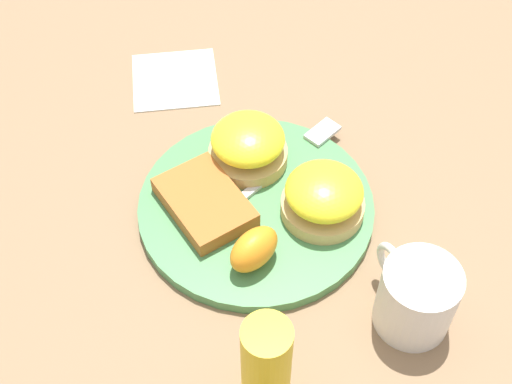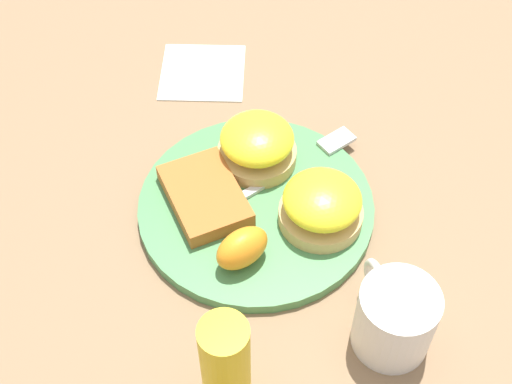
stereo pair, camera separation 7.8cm
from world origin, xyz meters
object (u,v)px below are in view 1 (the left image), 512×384
(sandwich_benedict_left, at_px, (324,197))
(fork, at_px, (284,163))
(sandwich_benedict_right, at_px, (248,145))
(condiment_bottle, at_px, (266,368))
(hashbrown_patty, at_px, (205,202))
(cup, at_px, (416,297))
(orange_wedge, at_px, (254,249))

(sandwich_benedict_left, height_order, fork, sandwich_benedict_left)
(sandwich_benedict_right, height_order, condiment_bottle, condiment_bottle)
(hashbrown_patty, xyz_separation_m, fork, (0.01, -0.11, -0.01))
(cup, bearing_deg, hashbrown_patty, 30.42)
(condiment_bottle, bearing_deg, hashbrown_patty, -11.09)
(orange_wedge, bearing_deg, cup, -138.72)
(sandwich_benedict_left, bearing_deg, condiment_bottle, 134.83)
(sandwich_benedict_left, relative_size, orange_wedge, 1.53)
(hashbrown_patty, height_order, fork, hashbrown_patty)
(hashbrown_patty, distance_m, fork, 0.11)
(fork, relative_size, cup, 1.95)
(condiment_bottle, bearing_deg, fork, -33.08)
(fork, distance_m, cup, 0.23)
(sandwich_benedict_left, relative_size, condiment_bottle, 0.71)
(hashbrown_patty, distance_m, orange_wedge, 0.09)
(sandwich_benedict_left, relative_size, sandwich_benedict_right, 1.00)
(sandwich_benedict_right, relative_size, fork, 0.45)
(condiment_bottle, bearing_deg, sandwich_benedict_right, -24.47)
(hashbrown_patty, bearing_deg, cup, -149.58)
(sandwich_benedict_left, bearing_deg, orange_wedge, 103.00)
(sandwich_benedict_right, bearing_deg, hashbrown_patty, 118.08)
(hashbrown_patty, bearing_deg, sandwich_benedict_left, -120.36)
(sandwich_benedict_right, bearing_deg, cup, -168.76)
(fork, height_order, cup, cup)
(condiment_bottle, bearing_deg, sandwich_benedict_left, -45.17)
(hashbrown_patty, height_order, cup, cup)
(sandwich_benedict_left, relative_size, cup, 0.88)
(orange_wedge, bearing_deg, fork, -42.71)
(sandwich_benedict_left, bearing_deg, fork, 1.83)
(fork, bearing_deg, cup, -175.91)
(sandwich_benedict_left, height_order, sandwich_benedict_right, same)
(sandwich_benedict_left, xyz_separation_m, fork, (0.08, 0.00, -0.02))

